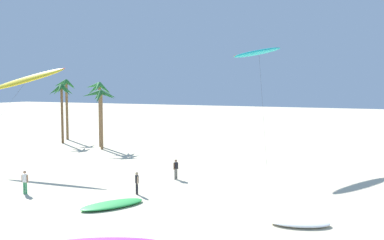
{
  "coord_description": "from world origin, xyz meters",
  "views": [
    {
      "loc": [
        14.7,
        -5.17,
        7.78
      ],
      "look_at": [
        3.48,
        18.77,
        5.64
      ],
      "focal_mm": 39.26,
      "sensor_mm": 36.0,
      "label": 1
    }
  ],
  "objects": [
    {
      "name": "grounded_kite_2",
      "position": [
        -1.26,
        16.72,
        0.15
      ],
      "size": [
        3.56,
        4.58,
        0.28
      ],
      "color": "green",
      "rests_on": "ground"
    },
    {
      "name": "palm_tree_2",
      "position": [
        -17.15,
        36.54,
        6.07
      ],
      "size": [
        4.31,
        4.24,
        7.37
      ],
      "color": "olive",
      "rests_on": "ground"
    },
    {
      "name": "palm_tree_1",
      "position": [
        -25.43,
        38.82,
        6.67
      ],
      "size": [
        3.64,
        3.77,
        8.09
      ],
      "color": "brown",
      "rests_on": "ground"
    },
    {
      "name": "person_near_left",
      "position": [
        -8.88,
        16.7,
        0.93
      ],
      "size": [
        0.49,
        0.28,
        1.7
      ],
      "color": "#338E56",
      "rests_on": "ground"
    },
    {
      "name": "grounded_kite_1",
      "position": [
        10.44,
        18.16,
        0.16
      ],
      "size": [
        3.61,
        2.48,
        0.31
      ],
      "color": "white",
      "rests_on": "ground"
    },
    {
      "name": "flying_kite_1",
      "position": [
        -16.92,
        24.76,
        8.42
      ],
      "size": [
        8.13,
        8.2,
        9.87
      ],
      "color": "yellow",
      "rests_on": "ground"
    },
    {
      "name": "person_foreground_walker",
      "position": [
        -1.48,
        20.0,
        0.9
      ],
      "size": [
        0.39,
        0.38,
        1.64
      ],
      "color": "black",
      "rests_on": "ground"
    },
    {
      "name": "flying_kite_0",
      "position": [
        2.65,
        36.51,
        11.21
      ],
      "size": [
        3.5,
        8.8,
        12.28
      ],
      "color": "#19B2B7",
      "rests_on": "ground"
    },
    {
      "name": "palm_tree_3",
      "position": [
        -18.77,
        38.31,
        6.79
      ],
      "size": [
        3.79,
        3.7,
        8.32
      ],
      "color": "olive",
      "rests_on": "ground"
    },
    {
      "name": "person_mid_field",
      "position": [
        -1.18,
        25.53,
        0.93
      ],
      "size": [
        0.3,
        0.48,
        1.68
      ],
      "color": "slate",
      "rests_on": "ground"
    },
    {
      "name": "palm_tree_0",
      "position": [
        -27.56,
        42.13,
        7.0
      ],
      "size": [
        3.28,
        3.17,
        8.78
      ],
      "color": "brown",
      "rests_on": "ground"
    }
  ]
}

